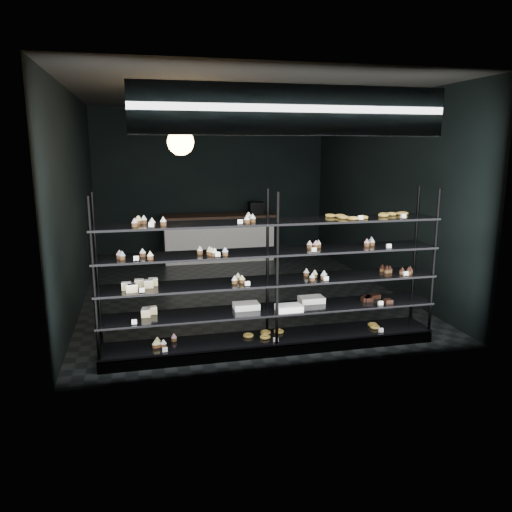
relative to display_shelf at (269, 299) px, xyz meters
name	(u,v)px	position (x,y,z in m)	size (l,w,h in m)	color
room	(239,197)	(0.13, 2.45, 0.97)	(5.01, 6.01, 3.20)	black
display_shelf	(269,299)	(0.00, 0.00, 0.00)	(4.00, 0.50, 1.91)	black
signage	(295,110)	(0.13, -0.48, 2.12)	(3.30, 0.05, 0.50)	#0D1144
pendant_lamp	(181,142)	(-0.87, 1.34, 1.82)	(0.35, 0.35, 0.90)	black
service_counter	(219,237)	(0.19, 4.95, -0.13)	(2.39, 0.65, 1.23)	beige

